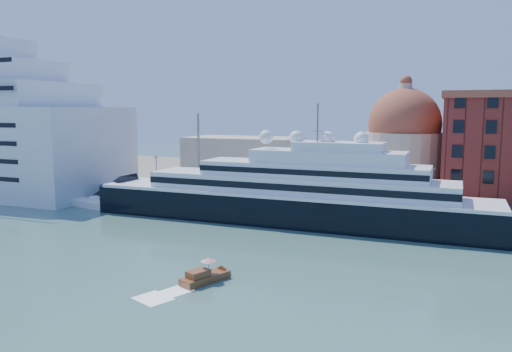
% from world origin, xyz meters
% --- Properties ---
extents(ground, '(400.00, 400.00, 0.00)m').
position_xyz_m(ground, '(0.00, 0.00, 0.00)').
color(ground, '#3A655B').
rests_on(ground, ground).
extents(quay, '(180.00, 10.00, 2.50)m').
position_xyz_m(quay, '(0.00, 34.00, 1.25)').
color(quay, gray).
rests_on(quay, ground).
extents(land, '(260.00, 72.00, 2.00)m').
position_xyz_m(land, '(0.00, 75.00, 1.00)').
color(land, slate).
rests_on(land, ground).
extents(quay_fence, '(180.00, 0.10, 1.20)m').
position_xyz_m(quay_fence, '(0.00, 29.50, 3.10)').
color(quay_fence, slate).
rests_on(quay_fence, quay).
extents(superyacht, '(88.06, 12.21, 26.32)m').
position_xyz_m(superyacht, '(1.76, 23.00, 4.54)').
color(superyacht, black).
rests_on(superyacht, ground).
extents(service_barge, '(12.65, 6.22, 2.72)m').
position_xyz_m(service_barge, '(-39.72, 20.97, 0.78)').
color(service_barge, white).
rests_on(service_barge, ground).
extents(water_taxi, '(4.55, 7.00, 3.16)m').
position_xyz_m(water_taxi, '(5.61, -12.80, 0.76)').
color(water_taxi, brown).
rests_on(water_taxi, ground).
extents(church, '(66.00, 18.00, 25.50)m').
position_xyz_m(church, '(6.39, 57.72, 10.91)').
color(church, beige).
rests_on(church, land).
extents(lamp_posts, '(120.80, 2.40, 18.00)m').
position_xyz_m(lamp_posts, '(-12.67, 32.27, 9.84)').
color(lamp_posts, slate).
rests_on(lamp_posts, quay).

